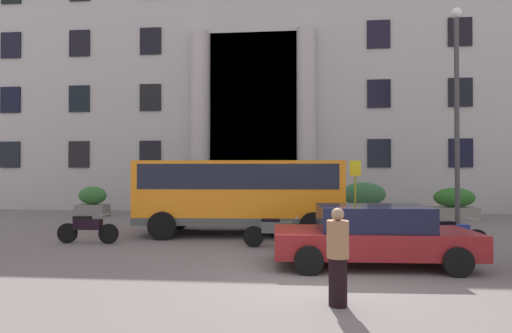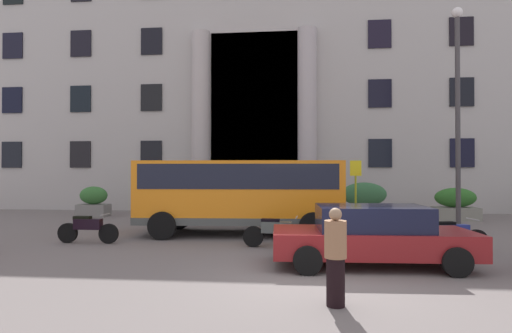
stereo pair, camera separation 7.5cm
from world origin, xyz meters
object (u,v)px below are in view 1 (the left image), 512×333
orange_minibus (240,190)px  hedge_planter_east (454,204)px  hedge_planter_west (93,202)px  pedestrian_woman_dark_dress (338,257)px  lamppost_plaza_centre (457,101)px  motorcycle_near_kerb (450,235)px  hedge_planter_far_east (184,199)px  motorcycle_far_end (87,228)px  scooter_by_planter (275,232)px  bus_stop_sign (355,186)px  hedge_planter_entrance_right (363,201)px  parked_coupe_end (372,235)px

orange_minibus → hedge_planter_east: orange_minibus is taller
hedge_planter_west → pedestrian_woman_dark_dress: pedestrian_woman_dark_dress is taller
orange_minibus → hedge_planter_west: bearing=146.2°
orange_minibus → lamppost_plaza_centre: 9.06m
lamppost_plaza_centre → motorcycle_near_kerb: bearing=-114.5°
hedge_planter_far_east → hedge_planter_east: bearing=-1.2°
motorcycle_far_end → scooter_by_planter: bearing=-1.1°
bus_stop_sign → hedge_planter_east: 5.54m
hedge_planter_west → scooter_by_planter: bearing=-37.0°
hedge_planter_far_east → lamppost_plaza_centre: bearing=-14.0°
hedge_planter_entrance_right → hedge_planter_east: size_ratio=1.14×
motorcycle_near_kerb → pedestrian_woman_dark_dress: size_ratio=1.27×
hedge_planter_west → motorcycle_near_kerb: bearing=-26.9°
orange_minibus → motorcycle_near_kerb: bearing=-24.5°
hedge_planter_east → scooter_by_planter: (-7.76, -7.01, -0.24)m
scooter_by_planter → motorcycle_near_kerb: bearing=2.6°
orange_minibus → pedestrian_woman_dark_dress: bearing=-73.3°
bus_stop_sign → hedge_planter_far_east: bus_stop_sign is taller
hedge_planter_entrance_right → lamppost_plaza_centre: size_ratio=0.25×
motorcycle_near_kerb → lamppost_plaza_centre: bearing=56.3°
bus_stop_sign → scooter_by_planter: bus_stop_sign is taller
bus_stop_sign → motorcycle_near_kerb: bus_stop_sign is taller
bus_stop_sign → hedge_planter_east: bus_stop_sign is taller
hedge_planter_west → hedge_planter_east: size_ratio=0.77×
hedge_planter_far_east → motorcycle_near_kerb: 12.00m
pedestrian_woman_dark_dress → lamppost_plaza_centre: bearing=-124.9°
pedestrian_woman_dark_dress → scooter_by_planter: bearing=-79.1°
hedge_planter_west → parked_coupe_end: bearing=-37.7°
hedge_planter_east → pedestrian_woman_dark_dress: 13.45m
orange_minibus → motorcycle_near_kerb: (6.05, -2.38, -1.07)m
bus_stop_sign → motorcycle_far_end: size_ratio=1.37×
motorcycle_near_kerb → motorcycle_far_end: bearing=169.0°
hedge_planter_entrance_right → motorcycle_far_end: bearing=-143.4°
scooter_by_planter → motorcycle_far_end: same height
hedge_planter_far_east → hedge_planter_east: size_ratio=1.16×
motorcycle_far_end → pedestrian_woman_dark_dress: size_ratio=1.20×
hedge_planter_entrance_right → motorcycle_near_kerb: 7.47m
hedge_planter_entrance_right → hedge_planter_east: 3.97m
hedge_planter_west → lamppost_plaza_centre: lamppost_plaza_centre is taller
motorcycle_near_kerb → pedestrian_woman_dark_dress: bearing=-137.1°
hedge_planter_entrance_right → hedge_planter_far_east: bearing=179.8°
hedge_planter_east → parked_coupe_end: (-5.45, -8.96, 0.02)m
motorcycle_near_kerb → pedestrian_woman_dark_dress: pedestrian_woman_dark_dress is taller
hedge_planter_entrance_right → motorcycle_far_end: (-9.54, -7.08, -0.35)m
lamppost_plaza_centre → bus_stop_sign: bearing=-179.7°
bus_stop_sign → motorcycle_far_end: (-8.70, -4.23, -1.16)m
hedge_planter_far_east → motorcycle_near_kerb: bearing=-38.3°
motorcycle_near_kerb → lamppost_plaza_centre: lamppost_plaza_centre is taller
hedge_planter_east → scooter_by_planter: 10.46m
bus_stop_sign → hedge_planter_far_east: bearing=159.4°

